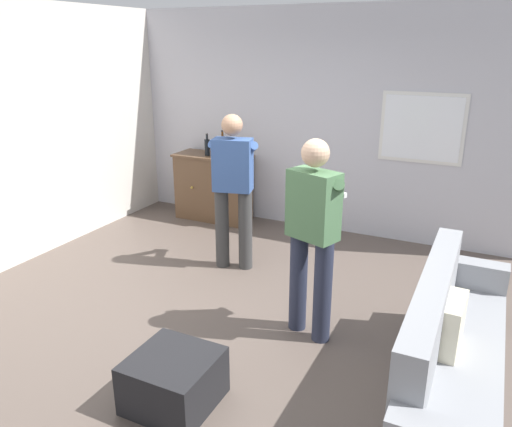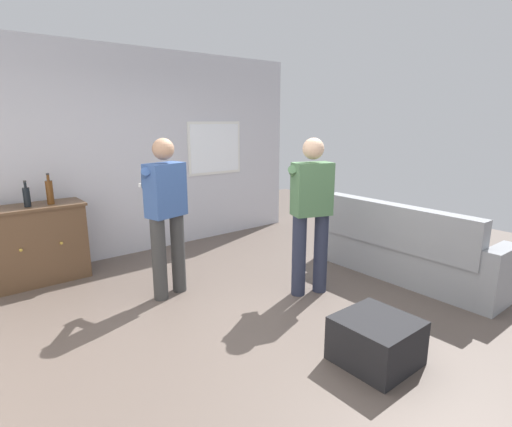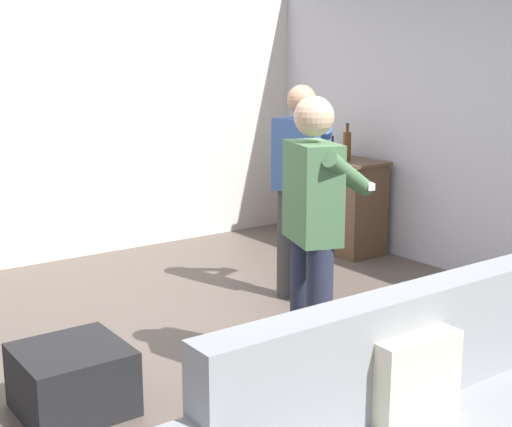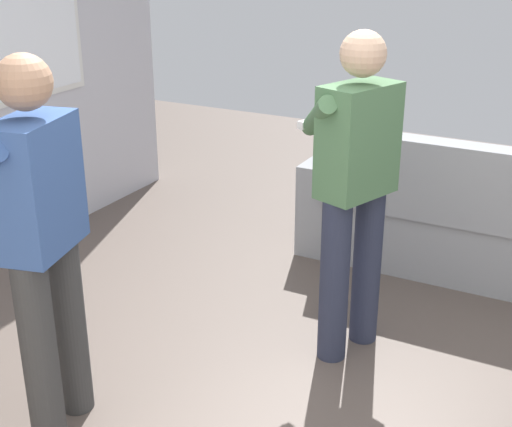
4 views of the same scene
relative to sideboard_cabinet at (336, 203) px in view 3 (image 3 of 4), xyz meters
name	(u,v)px [view 3 (image 3 of 4)]	position (x,y,z in m)	size (l,w,h in m)	color
ground	(219,346)	(1.42, -2.30, -0.46)	(10.40, 10.40, 0.00)	brown
wall_back_with_window	(487,116)	(1.44, 0.36, 0.94)	(5.20, 0.15, 2.80)	silver
wall_side_left	(60,110)	(-1.24, -2.30, 0.94)	(0.12, 5.20, 2.80)	silver
sideboard_cabinet	(336,203)	(0.00, 0.00, 0.00)	(1.05, 0.49, 0.91)	brown
bottle_wine_green	(347,145)	(0.18, -0.04, 0.60)	(0.08, 0.08, 0.35)	#593314
bottle_liquor_amber	(330,146)	(-0.05, -0.04, 0.57)	(0.07, 0.07, 0.29)	black
ottoman	(72,379)	(1.70, -3.42, -0.28)	(0.56, 0.56, 0.36)	black
person_standing_left	(301,183)	(1.01, -1.28, 0.48)	(0.54, 0.51, 1.68)	#383838
person_standing_right	(314,231)	(2.23, -2.18, 0.48)	(0.53, 0.52, 1.68)	#282D42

